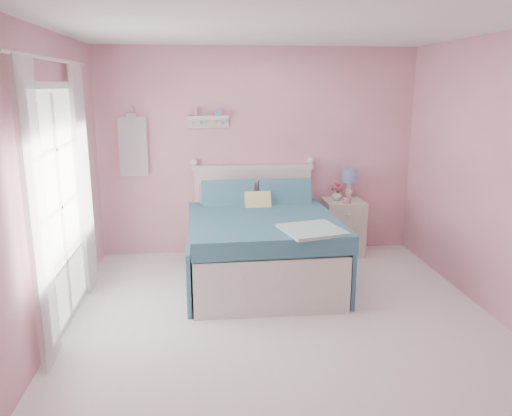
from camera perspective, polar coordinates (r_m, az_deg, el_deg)
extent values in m
plane|color=white|center=(4.62, 3.33, -13.65)|extent=(4.50, 4.50, 0.00)
plane|color=#C77E86|center=(6.38, 0.27, 6.36)|extent=(4.00, 0.00, 4.00)
plane|color=#C77E86|center=(2.09, 13.85, -9.98)|extent=(4.00, 0.00, 4.00)
plane|color=#C77E86|center=(4.33, -23.54, 1.64)|extent=(0.00, 4.50, 4.50)
plane|color=#C77E86|center=(4.92, 27.26, 2.59)|extent=(0.00, 4.50, 4.50)
plane|color=white|center=(4.12, 3.87, 20.37)|extent=(4.50, 4.50, 0.00)
cube|color=silver|center=(5.64, 0.61, -6.09)|extent=(1.51, 1.96, 0.42)
cube|color=silver|center=(5.55, 0.62, -3.30)|extent=(1.45, 1.89, 0.16)
cube|color=silver|center=(6.46, -0.35, -0.38)|extent=(1.48, 0.07, 1.09)
cube|color=silver|center=(6.34, -0.35, 4.66)|extent=(1.54, 0.09, 0.06)
cube|color=silver|center=(4.73, 1.94, -9.17)|extent=(1.48, 0.06, 0.56)
cube|color=teal|center=(5.36, 0.81, -2.03)|extent=(1.62, 1.70, 0.18)
cube|color=#CA839D|center=(6.07, -3.27, 0.92)|extent=(0.69, 0.30, 0.43)
cube|color=#CA839D|center=(6.14, 3.12, 1.07)|extent=(0.69, 0.30, 0.43)
cube|color=#CCBC59|center=(5.82, 0.22, 0.39)|extent=(0.31, 0.23, 0.31)
cube|color=beige|center=(6.52, 9.89, -2.16)|extent=(0.49, 0.46, 0.71)
cube|color=silver|center=(6.26, 10.50, -0.72)|extent=(0.43, 0.02, 0.16)
sphere|color=white|center=(6.24, 10.56, -0.77)|extent=(0.03, 0.03, 0.03)
cylinder|color=white|center=(6.56, 10.51, 1.18)|extent=(0.12, 0.12, 0.02)
cylinder|color=white|center=(6.54, 10.55, 2.09)|extent=(0.06, 0.06, 0.21)
cylinder|color=#749BC1|center=(6.50, 10.62, 3.69)|extent=(0.19, 0.19, 0.18)
imported|color=silver|center=(6.41, 9.22, 1.48)|extent=(0.16, 0.16, 0.14)
imported|color=pink|center=(6.28, 10.31, 0.91)|extent=(0.11, 0.11, 0.08)
sphere|color=#CF4662|center=(6.38, 9.27, 2.76)|extent=(0.06, 0.06, 0.06)
sphere|color=#CF4662|center=(6.42, 9.56, 2.45)|extent=(0.06, 0.06, 0.06)
sphere|color=#CF4662|center=(6.39, 8.89, 2.51)|extent=(0.06, 0.06, 0.06)
sphere|color=#CF4662|center=(6.37, 9.50, 2.18)|extent=(0.06, 0.06, 0.06)
sphere|color=#CF4662|center=(6.36, 9.04, 2.28)|extent=(0.06, 0.06, 0.06)
cube|color=silver|center=(6.22, -5.47, 10.28)|extent=(0.50, 0.14, 0.04)
cube|color=silver|center=(6.29, -5.46, 9.67)|extent=(0.50, 0.03, 0.12)
cylinder|color=#D18C99|center=(6.22, -6.90, 10.88)|extent=(0.06, 0.06, 0.10)
cube|color=#749BC1|center=(6.22, -4.36, 10.76)|extent=(0.08, 0.06, 0.07)
cube|color=white|center=(6.32, -13.87, 6.81)|extent=(0.34, 0.03, 0.72)
cube|color=silver|center=(4.62, -22.70, 12.81)|extent=(0.04, 1.32, 0.06)
cube|color=silver|center=(5.08, -20.47, -11.52)|extent=(0.04, 1.32, 0.06)
cube|color=silver|center=(4.16, -23.74, -2.38)|extent=(0.04, 0.06, 2.10)
cube|color=silver|center=(5.34, -19.75, 1.36)|extent=(0.04, 0.06, 2.10)
cube|color=white|center=(4.74, -21.53, 0.07)|extent=(0.02, 1.20, 2.04)
cube|color=white|center=(4.01, -23.72, -1.03)|extent=(0.04, 0.40, 2.32)
cube|color=white|center=(5.41, -19.07, 2.97)|extent=(0.04, 0.40, 2.32)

